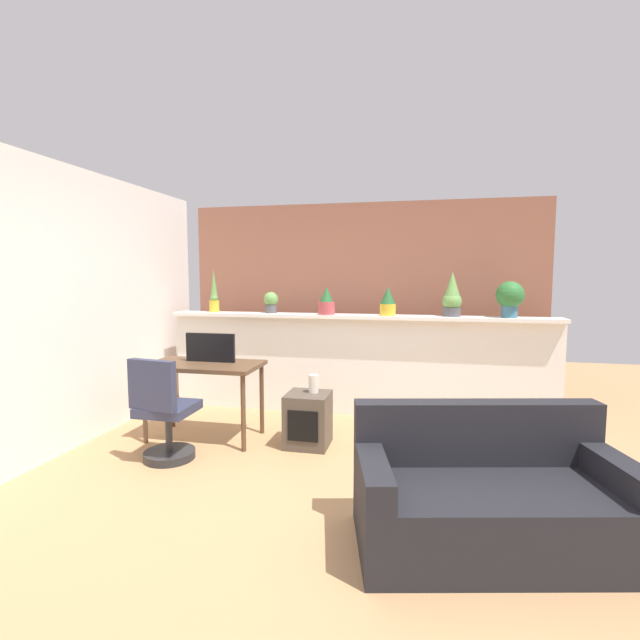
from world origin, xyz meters
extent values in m
plane|color=tan|center=(0.00, 0.00, 0.00)|extent=(12.00, 12.00, 0.00)
cube|color=white|center=(0.00, 2.00, 0.56)|extent=(4.41, 0.16, 1.12)
cube|color=white|center=(0.00, 1.96, 1.14)|extent=(4.41, 0.28, 0.04)
cube|color=#935B47|center=(0.00, 2.60, 1.25)|extent=(4.41, 0.10, 2.50)
cube|color=white|center=(-2.45, 0.40, 1.30)|extent=(0.12, 4.40, 2.60)
cylinder|color=gold|center=(-1.73, 1.99, 1.23)|extent=(0.12, 0.12, 0.14)
sphere|color=#669E4C|center=(-1.73, 1.99, 1.33)|extent=(0.10, 0.10, 0.10)
cone|color=#669E4C|center=(-1.73, 1.99, 1.51)|extent=(0.08, 0.08, 0.33)
cylinder|color=#4C4C51|center=(-1.01, 1.98, 1.21)|extent=(0.13, 0.13, 0.10)
sphere|color=#669E4C|center=(-1.01, 1.98, 1.32)|extent=(0.17, 0.17, 0.17)
cylinder|color=#B7474C|center=(-0.32, 1.92, 1.23)|extent=(0.19, 0.19, 0.15)
cone|color=#235B2D|center=(-0.32, 1.92, 1.39)|extent=(0.16, 0.16, 0.17)
cylinder|color=gold|center=(0.37, 1.94, 1.22)|extent=(0.17, 0.17, 0.13)
cone|color=#235B2D|center=(0.37, 1.94, 1.38)|extent=(0.17, 0.17, 0.18)
cylinder|color=#4C4C51|center=(1.06, 1.98, 1.21)|extent=(0.19, 0.19, 0.10)
sphere|color=#669E4C|center=(1.06, 1.98, 1.32)|extent=(0.21, 0.21, 0.21)
cone|color=#669E4C|center=(1.06, 1.98, 1.50)|extent=(0.18, 0.18, 0.28)
cylinder|color=#386B84|center=(1.64, 1.96, 1.22)|extent=(0.16, 0.16, 0.13)
sphere|color=#2D7033|center=(1.64, 1.96, 1.40)|extent=(0.29, 0.29, 0.29)
cylinder|color=brown|center=(-1.83, 0.63, 0.35)|extent=(0.04, 0.04, 0.71)
cylinder|color=brown|center=(-0.83, 0.63, 0.35)|extent=(0.04, 0.04, 0.71)
cylinder|color=brown|center=(-1.83, 1.13, 0.35)|extent=(0.04, 0.04, 0.71)
cylinder|color=brown|center=(-0.83, 1.13, 0.35)|extent=(0.04, 0.04, 0.71)
cube|color=brown|center=(-1.33, 0.88, 0.73)|extent=(1.10, 0.60, 0.04)
cube|color=black|center=(-1.30, 0.96, 0.89)|extent=(0.51, 0.04, 0.28)
cylinder|color=#262628|center=(-1.40, 0.33, 0.04)|extent=(0.44, 0.44, 0.07)
cylinder|color=#333333|center=(-1.40, 0.33, 0.24)|extent=(0.06, 0.06, 0.34)
cube|color=#2D334C|center=(-1.40, 0.33, 0.45)|extent=(0.44, 0.44, 0.08)
cube|color=#2D334C|center=(-1.43, 0.14, 0.70)|extent=(0.45, 0.14, 0.42)
cube|color=#4C4238|center=(-0.29, 0.90, 0.25)|extent=(0.40, 0.40, 0.50)
cube|color=black|center=(-0.29, 0.71, 0.25)|extent=(0.28, 0.04, 0.28)
cylinder|color=silver|center=(-0.25, 0.94, 0.58)|extent=(0.10, 0.10, 0.17)
cube|color=black|center=(1.15, -0.48, 0.20)|extent=(1.69, 1.08, 0.40)
cube|color=black|center=(1.09, -0.19, 0.60)|extent=(1.56, 0.49, 0.40)
cube|color=black|center=(0.47, -0.64, 0.48)|extent=(0.32, 0.78, 0.16)
cube|color=black|center=(1.83, -0.33, 0.48)|extent=(0.32, 0.78, 0.16)
camera|label=1|loc=(0.71, -3.20, 1.60)|focal=25.82mm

